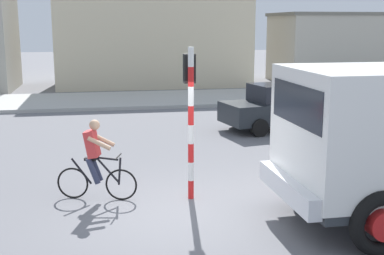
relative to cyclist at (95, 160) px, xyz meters
name	(u,v)px	position (x,y,z in m)	size (l,w,h in m)	color
ground_plane	(180,214)	(1.60, -1.16, -0.86)	(120.00, 120.00, 0.00)	slate
sidewalk_far	(131,100)	(1.60, 13.70, -0.78)	(80.00, 5.00, 0.16)	#ADADA8
cyclist	(95,160)	(0.00, 0.00, 0.00)	(1.67, 0.64, 1.72)	black
traffic_light_pole	(190,102)	(1.98, -0.23, 1.20)	(0.24, 0.43, 3.20)	red
car_red_near	(280,106)	(6.37, 6.27, -0.05)	(4.26, 2.45, 1.60)	#1E2328
building_mid_block	(151,31)	(3.39, 20.80, 2.32)	(11.40, 6.30, 6.37)	beige
building_corner_right	(366,47)	(17.17, 19.98, 1.30)	(12.00, 5.18, 4.32)	#B2AD9E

